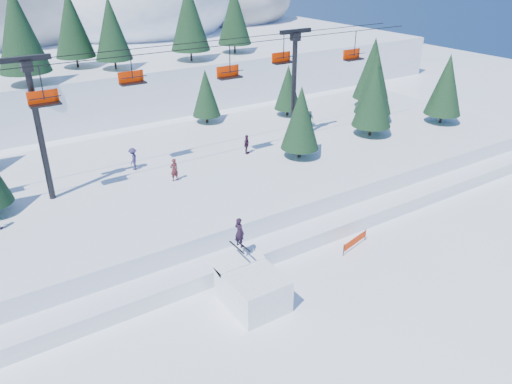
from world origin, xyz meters
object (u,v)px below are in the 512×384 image
banner_far (337,228)px  jump_kicker (252,286)px  banner_near (355,241)px  chairlift (182,86)px

banner_far → jump_kicker: bearing=-161.7°
jump_kicker → banner_near: (9.36, 1.14, -0.64)m
jump_kicker → banner_far: size_ratio=1.78×
chairlift → banner_near: (5.81, -14.44, -8.78)m
jump_kicker → chairlift: (3.56, 15.58, 8.15)m
chairlift → banner_near: bearing=-68.1°
chairlift → banner_far: (5.94, -12.44, -8.78)m
banner_near → chairlift: bearing=111.9°
jump_kicker → banner_near: jump_kicker is taller
banner_near → jump_kicker: bearing=-173.1°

